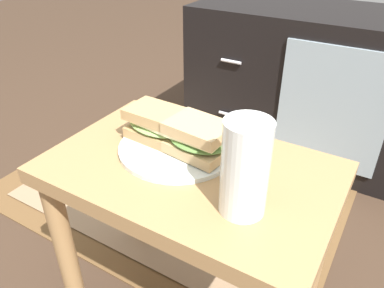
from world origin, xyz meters
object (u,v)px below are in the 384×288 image
at_px(sandwich_back, 199,138).
at_px(beer_glass, 245,170).
at_px(plate, 178,147).
at_px(sandwich_front, 158,124).
at_px(tv_cabinet, 314,84).

bearing_deg(sandwich_back, beer_glass, -34.75).
height_order(plate, beer_glass, beer_glass).
bearing_deg(sandwich_front, plate, -5.52).
relative_size(plate, beer_glass, 1.49).
xyz_separation_m(plate, beer_glass, (0.19, -0.10, 0.07)).
bearing_deg(beer_glass, sandwich_front, 156.42).
height_order(plate, sandwich_front, sandwich_front).
relative_size(sandwich_back, beer_glass, 0.85).
height_order(sandwich_front, sandwich_back, sandwich_back).
bearing_deg(plate, sandwich_back, -5.52).
xyz_separation_m(sandwich_back, beer_glass, (0.14, -0.10, 0.03)).
bearing_deg(sandwich_back, sandwich_front, 174.48).
relative_size(tv_cabinet, plate, 3.94).
distance_m(tv_cabinet, beer_glass, 1.05).
distance_m(tv_cabinet, plate, 0.93).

